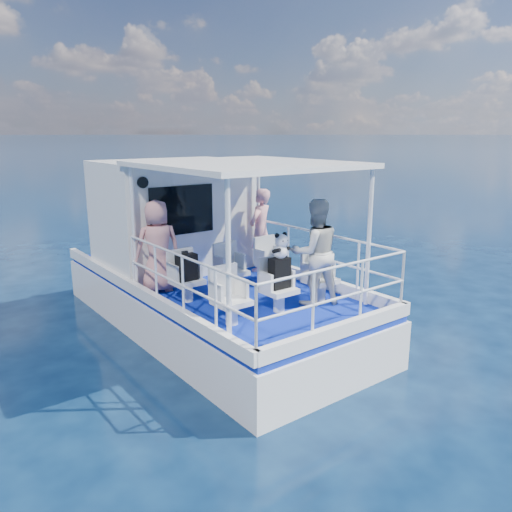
# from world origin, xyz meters

# --- Properties ---
(ground) EXTENTS (2000.00, 2000.00, 0.00)m
(ground) POSITION_xyz_m (0.00, 0.00, 0.00)
(ground) COLOR #061731
(ground) RESTS_ON ground
(hull) EXTENTS (3.00, 7.00, 1.60)m
(hull) POSITION_xyz_m (0.00, 1.00, 0.00)
(hull) COLOR white
(hull) RESTS_ON ground
(deck) EXTENTS (2.90, 6.90, 0.10)m
(deck) POSITION_xyz_m (0.00, 1.00, 0.85)
(deck) COLOR #0A1E91
(deck) RESTS_ON hull
(cabin) EXTENTS (2.85, 2.00, 2.20)m
(cabin) POSITION_xyz_m (0.00, 2.30, 2.00)
(cabin) COLOR white
(cabin) RESTS_ON deck
(canopy) EXTENTS (3.00, 3.20, 0.08)m
(canopy) POSITION_xyz_m (0.00, -0.20, 3.14)
(canopy) COLOR white
(canopy) RESTS_ON cabin
(canopy_posts) EXTENTS (2.77, 2.97, 2.20)m
(canopy_posts) POSITION_xyz_m (0.00, -0.25, 2.00)
(canopy_posts) COLOR white
(canopy_posts) RESTS_ON deck
(railings) EXTENTS (2.84, 3.59, 1.00)m
(railings) POSITION_xyz_m (0.00, -0.58, 1.40)
(railings) COLOR white
(railings) RESTS_ON deck
(seat_port_fwd) EXTENTS (0.48, 0.46, 0.38)m
(seat_port_fwd) POSITION_xyz_m (-0.90, 0.20, 1.09)
(seat_port_fwd) COLOR silver
(seat_port_fwd) RESTS_ON deck
(seat_center_fwd) EXTENTS (0.48, 0.46, 0.38)m
(seat_center_fwd) POSITION_xyz_m (0.00, 0.20, 1.09)
(seat_center_fwd) COLOR silver
(seat_center_fwd) RESTS_ON deck
(seat_stbd_fwd) EXTENTS (0.48, 0.46, 0.38)m
(seat_stbd_fwd) POSITION_xyz_m (0.90, 0.20, 1.09)
(seat_stbd_fwd) COLOR silver
(seat_stbd_fwd) RESTS_ON deck
(seat_port_aft) EXTENTS (0.48, 0.46, 0.38)m
(seat_port_aft) POSITION_xyz_m (-0.90, -1.10, 1.09)
(seat_port_aft) COLOR silver
(seat_port_aft) RESTS_ON deck
(seat_center_aft) EXTENTS (0.48, 0.46, 0.38)m
(seat_center_aft) POSITION_xyz_m (0.00, -1.10, 1.09)
(seat_center_aft) COLOR silver
(seat_center_aft) RESTS_ON deck
(seat_stbd_aft) EXTENTS (0.48, 0.46, 0.38)m
(seat_stbd_aft) POSITION_xyz_m (0.90, -1.10, 1.09)
(seat_stbd_aft) COLOR silver
(seat_stbd_aft) RESTS_ON deck
(passenger_port_fwd) EXTENTS (0.69, 0.56, 1.62)m
(passenger_port_fwd) POSITION_xyz_m (-1.02, 0.97, 1.71)
(passenger_port_fwd) COLOR tan
(passenger_port_fwd) RESTS_ON deck
(passenger_stbd_fwd) EXTENTS (0.71, 0.60, 1.67)m
(passenger_stbd_fwd) POSITION_xyz_m (1.25, 1.00, 1.73)
(passenger_stbd_fwd) COLOR pink
(passenger_stbd_fwd) RESTS_ON deck
(passenger_stbd_aft) EXTENTS (1.01, 0.89, 1.73)m
(passenger_stbd_aft) POSITION_xyz_m (0.70, -1.16, 1.77)
(passenger_stbd_aft) COLOR silver
(passenger_stbd_aft) RESTS_ON deck
(backpack_port) EXTENTS (0.33, 0.19, 0.44)m
(backpack_port) POSITION_xyz_m (-0.93, 0.15, 1.50)
(backpack_port) COLOR black
(backpack_port) RESTS_ON seat_port_fwd
(backpack_center) EXTENTS (0.32, 0.18, 0.49)m
(backpack_center) POSITION_xyz_m (0.01, -1.10, 1.52)
(backpack_center) COLOR black
(backpack_center) RESTS_ON seat_center_aft
(compact_camera) EXTENTS (0.10, 0.06, 0.06)m
(compact_camera) POSITION_xyz_m (-0.95, 0.16, 1.74)
(compact_camera) COLOR black
(compact_camera) RESTS_ON backpack_port
(panda) EXTENTS (0.26, 0.21, 0.40)m
(panda) POSITION_xyz_m (0.00, -1.12, 1.96)
(panda) COLOR white
(panda) RESTS_ON backpack_center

